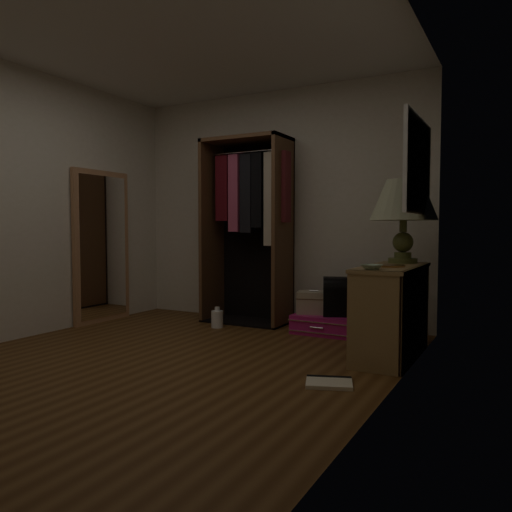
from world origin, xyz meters
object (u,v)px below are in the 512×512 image
open_wardrobe (250,213)px  train_case (314,302)px  table_lamp (404,202)px  black_bag (341,296)px  white_jug (217,319)px  console_bookshelf (392,308)px  pink_suitcase (325,324)px  floor_mirror (102,247)px

open_wardrobe → train_case: open_wardrobe is taller
table_lamp → black_bag: bearing=159.8°
table_lamp → white_jug: bearing=-178.0°
console_bookshelf → train_case: 1.08m
table_lamp → train_case: bearing=166.9°
pink_suitcase → train_case: train_case is taller
pink_suitcase → table_lamp: 1.45m
pink_suitcase → train_case: 0.24m
console_bookshelf → train_case: (-0.92, 0.56, -0.09)m
console_bookshelf → pink_suitcase: 1.02m
train_case → black_bag: bearing=-11.3°
pink_suitcase → white_jug: size_ratio=2.83×
floor_mirror → pink_suitcase: 2.63m
pink_suitcase → table_lamp: (0.80, -0.21, 1.19)m
floor_mirror → white_jug: bearing=13.8°
open_wardrobe → table_lamp: bearing=-12.2°
floor_mirror → table_lamp: size_ratio=2.23×
floor_mirror → black_bag: floor_mirror is taller
black_bag → white_jug: size_ratio=1.89×
white_jug → pink_suitcase: bearing=13.8°
floor_mirror → console_bookshelf: bearing=0.8°
train_case → black_bag: black_bag is taller
console_bookshelf → floor_mirror: bearing=-179.2°
console_bookshelf → table_lamp: size_ratio=1.47×
open_wardrobe → pink_suitcase: 1.49m
open_wardrobe → table_lamp: size_ratio=2.69×
floor_mirror → black_bag: size_ratio=4.07×
train_case → table_lamp: bearing=-28.3°
black_bag → pink_suitcase: bearing=168.2°
black_bag → table_lamp: (0.64, -0.24, 0.90)m
white_jug → open_wardrobe: bearing=70.6°
train_case → pink_suitcase: bearing=-18.7°
pink_suitcase → train_case: size_ratio=1.64×
white_jug → console_bookshelf: bearing=-8.4°
white_jug → train_case: bearing=16.0°
console_bookshelf → pink_suitcase: console_bookshelf is taller
pink_suitcase → black_bag: bearing=10.4°
console_bookshelf → floor_mirror: 3.27m
console_bookshelf → train_case: size_ratio=2.94×
black_bag → table_lamp: table_lamp is taller
train_case → black_bag: (0.29, 0.02, 0.09)m
open_wardrobe → floor_mirror: open_wardrobe is taller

